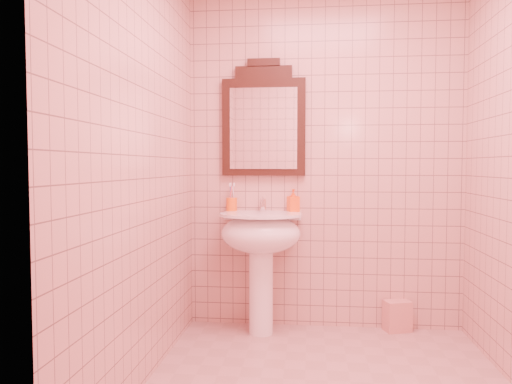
# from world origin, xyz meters

# --- Properties ---
(back_wall) EXTENTS (2.00, 0.02, 2.50)m
(back_wall) POSITION_xyz_m (0.00, 1.10, 1.25)
(back_wall) COLOR tan
(back_wall) RESTS_ON floor
(pedestal_sink) EXTENTS (0.58, 0.58, 0.86)m
(pedestal_sink) POSITION_xyz_m (-0.45, 0.87, 0.66)
(pedestal_sink) COLOR white
(pedestal_sink) RESTS_ON floor
(faucet) EXTENTS (0.04, 0.16, 0.11)m
(faucet) POSITION_xyz_m (-0.45, 1.01, 0.92)
(faucet) COLOR white
(faucet) RESTS_ON pedestal_sink
(mirror) EXTENTS (0.61, 0.06, 0.86)m
(mirror) POSITION_xyz_m (-0.45, 1.07, 1.52)
(mirror) COLOR black
(mirror) RESTS_ON back_wall
(toothbrush_cup) EXTENTS (0.08, 0.08, 0.18)m
(toothbrush_cup) POSITION_xyz_m (-0.68, 1.03, 0.91)
(toothbrush_cup) COLOR orange
(toothbrush_cup) RESTS_ON pedestal_sink
(soap_dispenser) EXTENTS (0.10, 0.10, 0.17)m
(soap_dispenser) POSITION_xyz_m (-0.23, 1.03, 0.95)
(soap_dispenser) COLOR #F25814
(soap_dispenser) RESTS_ON pedestal_sink
(towel) EXTENTS (0.21, 0.17, 0.22)m
(towel) POSITION_xyz_m (0.53, 1.04, 0.11)
(towel) COLOR #ECB08B
(towel) RESTS_ON floor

